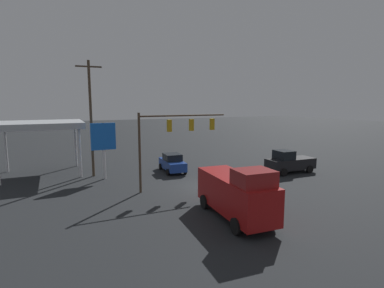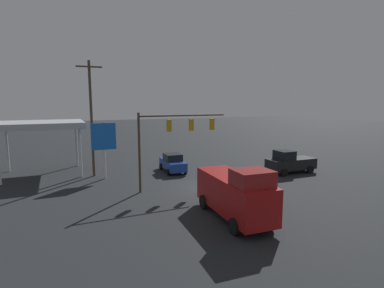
{
  "view_description": "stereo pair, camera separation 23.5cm",
  "coord_description": "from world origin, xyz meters",
  "px_view_note": "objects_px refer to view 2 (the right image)",
  "views": [
    {
      "loc": [
        11.55,
        22.8,
        7.37
      ],
      "look_at": [
        0.0,
        -2.0,
        3.49
      ],
      "focal_mm": 28.0,
      "sensor_mm": 36.0,
      "label": 1
    },
    {
      "loc": [
        11.34,
        22.9,
        7.37
      ],
      "look_at": [
        0.0,
        -2.0,
        3.49
      ],
      "focal_mm": 28.0,
      "sensor_mm": 36.0,
      "label": 2
    }
  ],
  "objects_px": {
    "traffic_signal_assembly": "(174,132)",
    "price_sign": "(104,139)",
    "utility_pole": "(91,117)",
    "sedan_waiting": "(173,163)",
    "delivery_truck": "(235,193)",
    "pickup_parked": "(290,162)"
  },
  "relations": [
    {
      "from": "traffic_signal_assembly",
      "to": "price_sign",
      "type": "bearing_deg",
      "value": -49.38
    },
    {
      "from": "traffic_signal_assembly",
      "to": "price_sign",
      "type": "distance_m",
      "value": 7.63
    },
    {
      "from": "utility_pole",
      "to": "price_sign",
      "type": "bearing_deg",
      "value": 119.32
    },
    {
      "from": "traffic_signal_assembly",
      "to": "utility_pole",
      "type": "distance_m",
      "value": 9.34
    },
    {
      "from": "delivery_truck",
      "to": "utility_pole",
      "type": "bearing_deg",
      "value": -152.03
    },
    {
      "from": "delivery_truck",
      "to": "traffic_signal_assembly",
      "type": "bearing_deg",
      "value": -168.74
    },
    {
      "from": "utility_pole",
      "to": "price_sign",
      "type": "xyz_separation_m",
      "value": [
        -0.85,
        1.52,
        -2.07
      ]
    },
    {
      "from": "traffic_signal_assembly",
      "to": "price_sign",
      "type": "height_order",
      "value": "traffic_signal_assembly"
    },
    {
      "from": "sedan_waiting",
      "to": "traffic_signal_assembly",
      "type": "bearing_deg",
      "value": -15.81
    },
    {
      "from": "utility_pole",
      "to": "pickup_parked",
      "type": "bearing_deg",
      "value": 159.32
    },
    {
      "from": "price_sign",
      "to": "pickup_parked",
      "type": "bearing_deg",
      "value": 162.75
    },
    {
      "from": "price_sign",
      "to": "traffic_signal_assembly",
      "type": "bearing_deg",
      "value": 130.62
    },
    {
      "from": "price_sign",
      "to": "sedan_waiting",
      "type": "relative_size",
      "value": 1.19
    },
    {
      "from": "traffic_signal_assembly",
      "to": "sedan_waiting",
      "type": "xyz_separation_m",
      "value": [
        -2.06,
        -5.76,
        -3.91
      ]
    },
    {
      "from": "sedan_waiting",
      "to": "delivery_truck",
      "type": "bearing_deg",
      "value": -0.41
    },
    {
      "from": "utility_pole",
      "to": "price_sign",
      "type": "height_order",
      "value": "utility_pole"
    },
    {
      "from": "traffic_signal_assembly",
      "to": "utility_pole",
      "type": "relative_size",
      "value": 0.7
    },
    {
      "from": "traffic_signal_assembly",
      "to": "pickup_parked",
      "type": "distance_m",
      "value": 13.48
    },
    {
      "from": "sedan_waiting",
      "to": "pickup_parked",
      "type": "height_order",
      "value": "pickup_parked"
    },
    {
      "from": "traffic_signal_assembly",
      "to": "delivery_truck",
      "type": "bearing_deg",
      "value": 97.37
    },
    {
      "from": "price_sign",
      "to": "delivery_truck",
      "type": "distance_m",
      "value": 15.12
    },
    {
      "from": "traffic_signal_assembly",
      "to": "utility_pole",
      "type": "height_order",
      "value": "utility_pole"
    }
  ]
}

